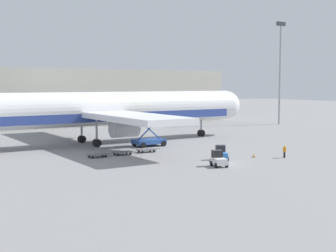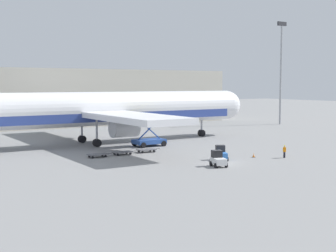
% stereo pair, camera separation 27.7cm
% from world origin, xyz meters
% --- Properties ---
extents(ground_plane, '(400.00, 400.00, 0.00)m').
position_xyz_m(ground_plane, '(0.00, 0.00, 0.00)').
color(ground_plane, gray).
extents(terminal_building, '(90.00, 18.20, 14.00)m').
position_xyz_m(terminal_building, '(0.38, 65.96, 6.99)').
color(terminal_building, '#BCB7A8').
rests_on(terminal_building, ground_plane).
extents(light_mast, '(2.80, 0.50, 26.07)m').
position_xyz_m(light_mast, '(49.66, 38.62, 14.91)').
color(light_mast, '#9EA0A5').
rests_on(light_mast, ground_plane).
extents(airplane_main, '(58.06, 48.08, 17.00)m').
position_xyz_m(airplane_main, '(-4.51, 26.59, 5.84)').
color(airplane_main, white).
rests_on(airplane_main, ground_plane).
extents(scissor_lift_loader, '(5.23, 3.41, 5.17)m').
position_xyz_m(scissor_lift_loader, '(-0.11, 19.53, 1.99)').
color(scissor_lift_loader, '#284C99').
rests_on(scissor_lift_loader, ground_plane).
extents(baggage_tug_foreground, '(2.20, 2.73, 2.00)m').
position_xyz_m(baggage_tug_foreground, '(-2.39, -1.94, 0.88)').
color(baggage_tug_foreground, silver).
rests_on(baggage_tug_foreground, ground_plane).
extents(baggage_tug_mid, '(2.48, 2.81, 2.00)m').
position_xyz_m(baggage_tug_mid, '(0.97, 1.74, 0.88)').
color(baggage_tug_mid, '#2D66B7').
rests_on(baggage_tug_mid, ground_plane).
extents(baggage_dolly_lead, '(3.73, 1.62, 0.48)m').
position_xyz_m(baggage_dolly_lead, '(-12.25, 12.98, 0.39)').
color(baggage_dolly_lead, '#56565B').
rests_on(baggage_dolly_lead, ground_plane).
extents(baggage_dolly_second, '(3.73, 1.62, 0.48)m').
position_xyz_m(baggage_dolly_second, '(-8.22, 13.21, 0.39)').
color(baggage_dolly_second, '#56565B').
rests_on(baggage_dolly_second, ground_plane).
extents(baggage_dolly_third, '(3.73, 1.62, 0.48)m').
position_xyz_m(baggage_dolly_third, '(-4.00, 13.52, 0.39)').
color(baggage_dolly_third, '#56565B').
rests_on(baggage_dolly_third, ground_plane).
extents(ground_crew_near, '(0.23, 0.57, 1.79)m').
position_xyz_m(ground_crew_near, '(9.81, -1.42, 1.06)').
color(ground_crew_near, black).
rests_on(ground_crew_near, ground_plane).
extents(traffic_cone_near, '(0.40, 0.40, 0.59)m').
position_xyz_m(traffic_cone_near, '(6.48, 1.24, 0.29)').
color(traffic_cone_near, black).
rests_on(traffic_cone_near, ground_plane).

